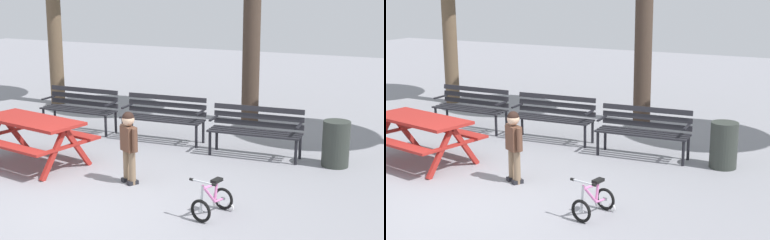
% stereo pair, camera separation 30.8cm
% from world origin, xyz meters
% --- Properties ---
extents(ground, '(36.00, 36.00, 0.00)m').
position_xyz_m(ground, '(0.00, 0.00, 0.00)').
color(ground, gray).
extents(picnic_table, '(2.01, 1.63, 0.79)m').
position_xyz_m(picnic_table, '(-1.83, 1.24, 0.59)').
color(picnic_table, maroon).
rests_on(picnic_table, ground).
extents(park_bench_far_left, '(1.60, 0.47, 0.85)m').
position_xyz_m(park_bench_far_left, '(-2.46, 3.43, 0.51)').
color(park_bench_far_left, '#232328').
rests_on(park_bench_far_left, ground).
extents(park_bench_left, '(1.63, 0.56, 0.85)m').
position_xyz_m(park_bench_left, '(-0.57, 3.46, 0.51)').
color(park_bench_left, '#232328').
rests_on(park_bench_left, ground).
extents(park_bench_right, '(1.63, 0.57, 0.85)m').
position_xyz_m(park_bench_right, '(1.33, 3.25, 0.51)').
color(park_bench_right, '#232328').
rests_on(park_bench_right, ground).
extents(child_standing, '(0.37, 0.27, 1.09)m').
position_xyz_m(child_standing, '(0.09, 1.12, 0.65)').
color(child_standing, '#7F664C').
rests_on(child_standing, ground).
extents(kids_bicycle, '(0.45, 0.60, 0.54)m').
position_xyz_m(kids_bicycle, '(1.71, 0.51, 0.20)').
color(kids_bicycle, black).
rests_on(kids_bicycle, ground).
extents(trash_bin, '(0.44, 0.44, 0.75)m').
position_xyz_m(trash_bin, '(2.70, 3.27, 0.38)').
color(trash_bin, '#2D332D').
rests_on(trash_bin, ground).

